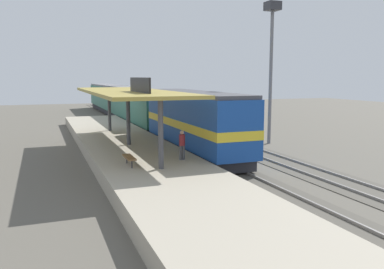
{
  "coord_description": "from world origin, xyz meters",
  "views": [
    {
      "loc": [
        -10.33,
        -27.46,
        5.64
      ],
      "look_at": [
        -1.38,
        -4.09,
        2.0
      ],
      "focal_mm": 37.18,
      "sensor_mm": 36.0,
      "label": 1
    }
  ],
  "objects_px": {
    "light_mast": "(272,43)",
    "person_walking": "(161,134)",
    "passenger_carriage_front": "(137,106)",
    "person_waiting": "(182,144)",
    "platform_bench": "(129,158)",
    "locomotive": "(194,122)",
    "passenger_carriage_rear": "(108,97)"
  },
  "relations": [
    {
      "from": "platform_bench",
      "to": "passenger_carriage_rear",
      "type": "height_order",
      "value": "passenger_carriage_rear"
    },
    {
      "from": "locomotive",
      "to": "passenger_carriage_front",
      "type": "distance_m",
      "value": 18.0
    },
    {
      "from": "passenger_carriage_rear",
      "to": "passenger_carriage_front",
      "type": "bearing_deg",
      "value": -90.0
    },
    {
      "from": "passenger_carriage_front",
      "to": "passenger_carriage_rear",
      "type": "height_order",
      "value": "same"
    },
    {
      "from": "passenger_carriage_front",
      "to": "person_walking",
      "type": "distance_m",
      "value": 19.66
    },
    {
      "from": "person_walking",
      "to": "person_waiting",
      "type": "bearing_deg",
      "value": -88.89
    },
    {
      "from": "passenger_carriage_front",
      "to": "light_mast",
      "type": "height_order",
      "value": "light_mast"
    },
    {
      "from": "passenger_carriage_front",
      "to": "person_waiting",
      "type": "relative_size",
      "value": 11.7
    },
    {
      "from": "passenger_carriage_front",
      "to": "person_walking",
      "type": "relative_size",
      "value": 11.7
    },
    {
      "from": "platform_bench",
      "to": "passenger_carriage_front",
      "type": "bearing_deg",
      "value": 75.86
    },
    {
      "from": "passenger_carriage_rear",
      "to": "person_waiting",
      "type": "bearing_deg",
      "value": -93.68
    },
    {
      "from": "passenger_carriage_rear",
      "to": "person_walking",
      "type": "bearing_deg",
      "value": -94.15
    },
    {
      "from": "locomotive",
      "to": "person_walking",
      "type": "bearing_deg",
      "value": -153.83
    },
    {
      "from": "platform_bench",
      "to": "person_walking",
      "type": "bearing_deg",
      "value": 54.95
    },
    {
      "from": "platform_bench",
      "to": "locomotive",
      "type": "bearing_deg",
      "value": 44.15
    },
    {
      "from": "passenger_carriage_rear",
      "to": "person_waiting",
      "type": "distance_m",
      "value": 44.32
    },
    {
      "from": "person_waiting",
      "to": "light_mast",
      "type": "bearing_deg",
      "value": 36.25
    },
    {
      "from": "platform_bench",
      "to": "person_waiting",
      "type": "xyz_separation_m",
      "value": [
        3.16,
        0.4,
        0.51
      ]
    },
    {
      "from": "passenger_carriage_rear",
      "to": "light_mast",
      "type": "xyz_separation_m",
      "value": [
        7.8,
        -36.42,
        6.08
      ]
    },
    {
      "from": "person_walking",
      "to": "passenger_carriage_rear",
      "type": "bearing_deg",
      "value": 85.85
    },
    {
      "from": "person_walking",
      "to": "light_mast",
      "type": "bearing_deg",
      "value": 19.6
    },
    {
      "from": "light_mast",
      "to": "person_walking",
      "type": "bearing_deg",
      "value": -160.4
    },
    {
      "from": "passenger_carriage_rear",
      "to": "person_waiting",
      "type": "xyz_separation_m",
      "value": [
        -2.84,
        -44.22,
        -0.46
      ]
    },
    {
      "from": "platform_bench",
      "to": "person_waiting",
      "type": "bearing_deg",
      "value": 7.29
    },
    {
      "from": "platform_bench",
      "to": "light_mast",
      "type": "distance_m",
      "value": 17.54
    },
    {
      "from": "light_mast",
      "to": "person_waiting",
      "type": "xyz_separation_m",
      "value": [
        -10.64,
        -7.8,
        -6.54
      ]
    },
    {
      "from": "passenger_carriage_front",
      "to": "person_walking",
      "type": "xyz_separation_m",
      "value": [
        -2.92,
        -19.44,
        -0.46
      ]
    },
    {
      "from": "passenger_carriage_rear",
      "to": "platform_bench",
      "type": "bearing_deg",
      "value": -97.66
    },
    {
      "from": "passenger_carriage_front",
      "to": "person_walking",
      "type": "bearing_deg",
      "value": -98.54
    },
    {
      "from": "light_mast",
      "to": "person_walking",
      "type": "relative_size",
      "value": 6.84
    },
    {
      "from": "person_waiting",
      "to": "person_walking",
      "type": "xyz_separation_m",
      "value": [
        -0.08,
        3.99,
        0.0
      ]
    },
    {
      "from": "light_mast",
      "to": "passenger_carriage_rear",
      "type": "bearing_deg",
      "value": 102.09
    }
  ]
}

